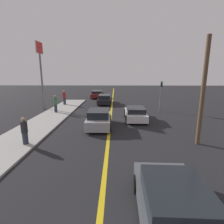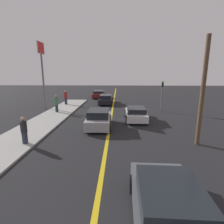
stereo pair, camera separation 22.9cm
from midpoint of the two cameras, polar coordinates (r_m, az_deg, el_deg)
The scene contains 13 objects.
road_center_line at distance 19.09m, azimuth 0.35°, elevation 0.11°, with size 0.20×60.00×0.01m.
sidewalk_left at distance 15.50m, azimuth -21.63°, elevation -3.55°, with size 3.00×25.97×0.11m.
car_near_right_lane at distance 5.67m, azimuth 19.09°, elevation -26.49°, with size 2.10×3.89×1.25m.
car_ahead_center at distance 13.55m, azimuth -3.82°, elevation -2.22°, with size 1.93×3.87×1.39m.
car_far_distant at distance 15.75m, azimuth 8.19°, elevation -0.55°, with size 1.90×3.88×1.16m.
car_parked_left_lot at distance 24.07m, azimuth -1.73°, elevation 4.19°, with size 1.86×4.41×1.26m.
car_oncoming_far at distance 30.22m, azimuth -4.06°, elevation 5.86°, with size 2.04×4.77×1.23m.
pedestrian_mid_group at distance 11.26m, azimuth -26.27°, elevation -5.39°, with size 0.36×0.36×1.59m.
pedestrian_far_standing at distance 19.19m, azimuth -17.36°, elevation 2.69°, with size 0.35×0.35×1.81m.
pedestrian_by_sign at distance 23.70m, azimuth -14.62°, elevation 4.66°, with size 0.40×0.40×1.85m.
traffic_light at distance 19.58m, azimuth 16.28°, elevation 5.99°, with size 0.18×0.40×3.26m.
roadside_sign at distance 21.56m, azimuth -21.69°, elevation 15.13°, with size 0.20×1.71×7.47m.
utility_pole at distance 11.00m, azimuth 27.99°, elevation 5.57°, with size 0.24×0.24×6.11m.
Camera 2 is at (0.66, -0.63, 4.11)m, focal length 28.00 mm.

